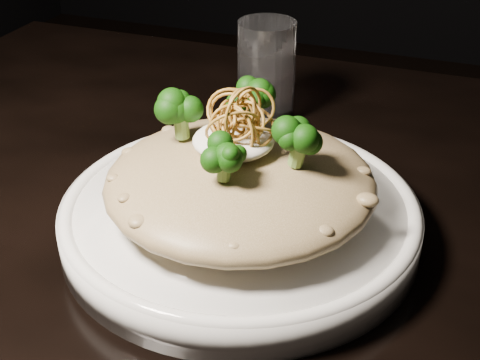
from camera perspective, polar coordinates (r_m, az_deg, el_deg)
name	(u,v)px	position (r m, az deg, el deg)	size (l,w,h in m)	color
table	(274,282)	(0.67, 2.95, -8.65)	(1.10, 0.80, 0.75)	black
plate	(240,218)	(0.58, 0.00, -3.28)	(0.31, 0.31, 0.03)	white
risotto	(240,181)	(0.56, 0.02, -0.13)	(0.23, 0.23, 0.05)	brown
broccoli	(239,121)	(0.54, -0.09, 5.09)	(0.14, 0.14, 0.05)	black
cheese	(234,140)	(0.55, -0.56, 3.40)	(0.07, 0.07, 0.02)	white
shallots	(237,111)	(0.53, -0.22, 5.87)	(0.05, 0.05, 0.03)	#8D5C1E
drinking_glass	(266,71)	(0.77, 2.26, 9.25)	(0.07, 0.07, 0.12)	white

